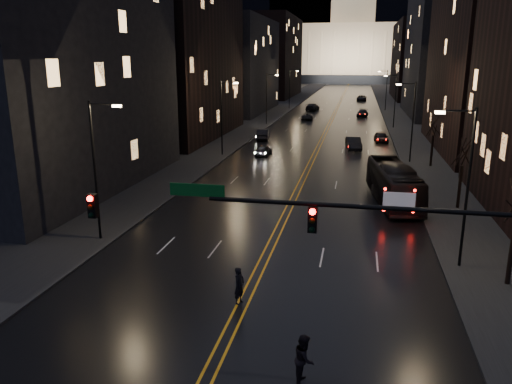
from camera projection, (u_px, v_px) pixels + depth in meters
The scene contains 34 objects.
ground at pixel (225, 342), 20.80m from camera, with size 900.00×900.00×0.00m, color black.
road at pixel (341, 100), 143.88m from camera, with size 20.00×320.00×0.02m, color black.
sidewalk_left at pixel (293, 99), 146.55m from camera, with size 8.00×320.00×0.16m, color black.
sidewalk_right at pixel (391, 100), 141.17m from camera, with size 8.00×320.00×0.16m, color black.
center_line at pixel (341, 100), 143.88m from camera, with size 0.62×320.00×0.01m, color orange.
building_left_near at pixel (53, 64), 42.83m from camera, with size 12.00×28.00×22.00m, color black.
building_left_mid at pixel (179, 41), 72.35m from camera, with size 12.00×30.00×28.00m, color black.
building_left_far at pixel (240, 66), 109.36m from camera, with size 12.00×34.00×20.00m, color black.
building_left_dist at pixel (275, 57), 154.29m from camera, with size 12.00×40.00×24.00m, color black.
building_right_mid at pixel (442, 51), 100.51m from camera, with size 12.00×34.00×26.00m, color black.
building_right_dist at pixel (416, 60), 146.47m from camera, with size 12.00×40.00×22.00m, color black.
capitol at pixel (351, 47), 253.07m from camera, with size 90.00×50.00×58.50m.
traffic_signal at pixel (378, 236), 18.34m from camera, with size 17.29×0.45×7.00m.
streetlamp_right_near at pixel (465, 180), 26.88m from camera, with size 2.13×0.25×9.00m.
streetlamp_left_near at pixel (97, 164), 31.04m from camera, with size 2.13×0.25×9.00m.
streetlamp_right_mid at pixel (411, 118), 55.28m from camera, with size 2.13×0.25×9.00m.
streetlamp_left_mid at pixel (223, 114), 59.44m from camera, with size 2.13×0.25×9.00m.
streetlamp_right_far at pixel (394, 98), 83.68m from camera, with size 2.13×0.25×9.00m.
streetlamp_left_far at pixel (268, 96), 87.84m from camera, with size 2.13×0.25×9.00m.
streetlamp_right_dist at pixel (386, 88), 112.09m from camera, with size 2.13×0.25×9.00m.
streetlamp_left_dist at pixel (290, 87), 116.25m from camera, with size 2.13×0.25×9.00m.
tree_right_mid at pixel (463, 153), 37.96m from camera, with size 2.40×2.40×6.65m.
tree_right_far at pixel (434, 126), 53.11m from camera, with size 2.40×2.40×6.65m.
bus at pixel (393, 184), 40.70m from camera, with size 2.64×11.30×3.15m, color black.
oncoming_car_a at pixel (263, 150), 60.71m from camera, with size 1.58×3.92×1.33m, color black.
oncoming_car_b at pixel (263, 134), 72.80m from camera, with size 1.64×4.71×1.55m, color black.
oncoming_car_c at pixel (307, 116), 97.13m from camera, with size 2.18×4.74×1.32m, color black.
oncoming_car_d at pixel (312, 107), 113.86m from camera, with size 2.30×5.65×1.64m, color black.
receding_car_a at pixel (354, 143), 64.75m from camera, with size 1.71×4.91×1.62m, color black.
receding_car_b at pixel (381, 137), 70.32m from camera, with size 1.75×4.35×1.48m, color black.
receding_car_c at pixel (362, 113), 101.45m from camera, with size 2.03×4.99×1.45m, color black.
receding_car_d at pixel (362, 98), 140.41m from camera, with size 2.60×5.63×1.57m, color black.
pedestrian_a at pixel (239, 286), 23.84m from camera, with size 0.67×0.44×1.85m, color black.
pedestrian_b at pixel (304, 359), 17.99m from camera, with size 0.93×0.51×1.91m, color black.
Camera 1 is at (4.96, -17.85, 11.42)m, focal length 35.00 mm.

